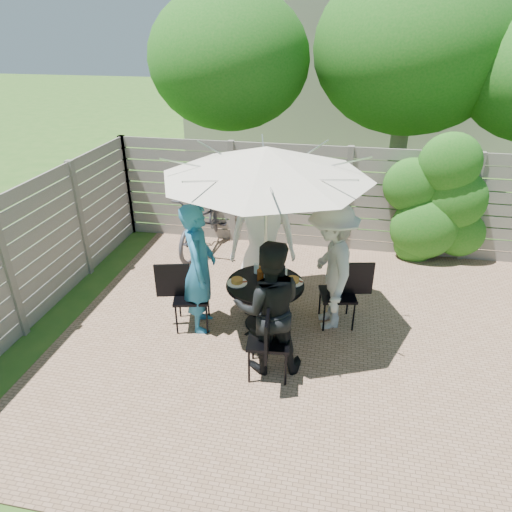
% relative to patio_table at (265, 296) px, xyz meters
% --- Properties ---
extents(backyard_envelope, '(60.00, 60.00, 5.00)m').
position_rel_patio_table_xyz_m(backyard_envelope, '(1.04, 9.82, 2.16)').
color(backyard_envelope, '#2E581B').
rests_on(backyard_envelope, ground).
extents(patio_table, '(1.18, 1.18, 0.65)m').
position_rel_patio_table_xyz_m(patio_table, '(0.00, 0.00, 0.00)').
color(patio_table, black).
rests_on(patio_table, ground).
extents(umbrella, '(2.96, 2.96, 2.40)m').
position_rel_patio_table_xyz_m(umbrella, '(0.00, -0.00, 1.77)').
color(umbrella, silver).
rests_on(umbrella, ground).
extents(chair_back, '(0.53, 0.69, 0.90)m').
position_rel_patio_table_xyz_m(chair_back, '(-0.21, 0.94, -0.18)').
color(chair_back, black).
rests_on(chair_back, ground).
extents(person_back, '(1.04, 0.79, 1.90)m').
position_rel_patio_table_xyz_m(person_back, '(-0.18, 0.81, 0.50)').
color(person_back, white).
rests_on(person_back, ground).
extents(chair_left, '(0.71, 0.54, 0.93)m').
position_rel_patio_table_xyz_m(chair_left, '(-0.94, -0.21, -0.17)').
color(chair_left, black).
rests_on(chair_left, ground).
extents(person_left, '(0.55, 0.71, 1.74)m').
position_rel_patio_table_xyz_m(person_left, '(-0.81, -0.18, 0.42)').
color(person_left, teal).
rests_on(person_left, ground).
extents(chair_front, '(0.51, 0.72, 0.97)m').
position_rel_patio_table_xyz_m(chair_front, '(0.21, -0.94, -0.16)').
color(chair_front, black).
rests_on(chair_front, ground).
extents(person_front, '(0.90, 0.77, 1.62)m').
position_rel_patio_table_xyz_m(person_front, '(0.18, -0.81, 0.36)').
color(person_front, black).
rests_on(person_front, ground).
extents(chair_right, '(0.70, 0.52, 0.92)m').
position_rel_patio_table_xyz_m(chair_right, '(0.94, 0.21, -0.18)').
color(chair_right, black).
rests_on(chair_right, ground).
extents(person_right, '(0.87, 1.23, 1.73)m').
position_rel_patio_table_xyz_m(person_right, '(0.81, 0.18, 0.41)').
color(person_right, '#B3B1AD').
rests_on(person_right, ground).
extents(plate_back, '(0.26, 0.26, 0.06)m').
position_rel_patio_table_xyz_m(plate_back, '(-0.08, 0.35, 0.22)').
color(plate_back, white).
rests_on(plate_back, patio_table).
extents(plate_left, '(0.26, 0.26, 0.06)m').
position_rel_patio_table_xyz_m(plate_left, '(-0.35, -0.08, 0.22)').
color(plate_left, white).
rests_on(plate_left, patio_table).
extents(plate_front, '(0.26, 0.26, 0.06)m').
position_rel_patio_table_xyz_m(plate_front, '(0.08, -0.35, 0.22)').
color(plate_front, white).
rests_on(plate_front, patio_table).
extents(plate_right, '(0.26, 0.26, 0.06)m').
position_rel_patio_table_xyz_m(plate_right, '(0.35, 0.08, 0.22)').
color(plate_right, white).
rests_on(plate_right, patio_table).
extents(glass_back, '(0.07, 0.07, 0.14)m').
position_rel_patio_table_xyz_m(glass_back, '(-0.16, 0.23, 0.27)').
color(glass_back, silver).
rests_on(glass_back, patio_table).
extents(glass_front, '(0.07, 0.07, 0.14)m').
position_rel_patio_table_xyz_m(glass_front, '(0.16, -0.23, 0.27)').
color(glass_front, silver).
rests_on(glass_front, patio_table).
extents(glass_right, '(0.07, 0.07, 0.14)m').
position_rel_patio_table_xyz_m(glass_right, '(0.23, 0.16, 0.27)').
color(glass_right, silver).
rests_on(glass_right, patio_table).
extents(syrup_jug, '(0.09, 0.09, 0.16)m').
position_rel_patio_table_xyz_m(syrup_jug, '(-0.07, 0.04, 0.28)').
color(syrup_jug, '#59280C').
rests_on(syrup_jug, patio_table).
extents(coffee_cup, '(0.08, 0.08, 0.12)m').
position_rel_patio_table_xyz_m(coffee_cup, '(0.05, 0.24, 0.26)').
color(coffee_cup, '#C6B293').
rests_on(coffee_cup, patio_table).
extents(bicycle, '(0.97, 2.08, 1.05)m').
position_rel_patio_table_xyz_m(bicycle, '(-1.42, 2.13, 0.07)').
color(bicycle, '#333338').
rests_on(bicycle, ground).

